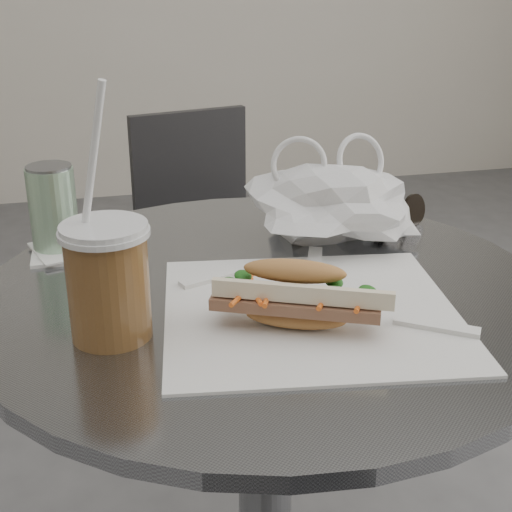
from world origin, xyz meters
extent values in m
cylinder|color=slate|center=(0.00, 0.20, 0.37)|extent=(0.08, 0.08, 0.71)
cylinder|color=slate|center=(0.00, 0.20, 0.73)|extent=(0.76, 0.76, 0.02)
cylinder|color=#2F2F32|center=(0.09, 1.04, 0.01)|extent=(0.37, 0.37, 0.02)
cylinder|color=#2F2F32|center=(0.09, 1.04, 0.24)|extent=(0.06, 0.06, 0.48)
cylinder|color=#2F2F32|center=(0.09, 1.04, 0.48)|extent=(0.41, 0.41, 0.02)
cube|color=#2F2F32|center=(0.05, 1.23, 0.63)|extent=(0.32, 0.10, 0.28)
cube|color=white|center=(0.03, 0.11, 0.74)|extent=(0.40, 0.38, 0.00)
ellipsoid|color=tan|center=(0.00, 0.07, 0.76)|extent=(0.25, 0.17, 0.03)
cube|color=brown|center=(0.00, 0.07, 0.78)|extent=(0.20, 0.13, 0.01)
ellipsoid|color=tan|center=(0.00, 0.08, 0.80)|extent=(0.25, 0.18, 0.04)
cylinder|color=brown|center=(-0.21, 0.11, 0.80)|extent=(0.09, 0.09, 0.12)
cylinder|color=silver|center=(-0.21, 0.11, 0.87)|extent=(0.10, 0.10, 0.01)
cylinder|color=white|center=(-0.22, 0.12, 0.92)|extent=(0.06, 0.05, 0.23)
cylinder|color=black|center=(0.24, 0.34, 0.76)|extent=(0.05, 0.04, 0.05)
cylinder|color=black|center=(0.29, 0.37, 0.76)|extent=(0.05, 0.04, 0.05)
cube|color=black|center=(0.26, 0.36, 0.76)|extent=(0.02, 0.01, 0.00)
cube|color=white|center=(-0.25, 0.38, 0.74)|extent=(0.11, 0.11, 0.01)
cube|color=white|center=(-0.25, 0.38, 0.75)|extent=(0.12, 0.12, 0.00)
cylinder|color=#61A769|center=(-0.27, 0.39, 0.80)|extent=(0.07, 0.07, 0.13)
cylinder|color=slate|center=(-0.27, 0.39, 0.87)|extent=(0.06, 0.06, 0.00)
camera|label=1|loc=(-0.21, -0.63, 1.14)|focal=50.00mm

